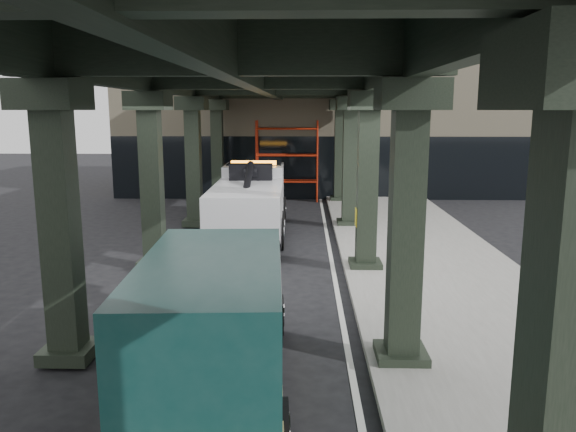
# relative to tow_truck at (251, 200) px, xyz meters

# --- Properties ---
(ground) EXTENTS (90.00, 90.00, 0.00)m
(ground) POSITION_rel_tow_truck_xyz_m (1.08, -6.55, -1.32)
(ground) COLOR black
(ground) RESTS_ON ground
(sidewalk) EXTENTS (5.00, 40.00, 0.15)m
(sidewalk) POSITION_rel_tow_truck_xyz_m (5.58, -4.55, -1.24)
(sidewalk) COLOR gray
(sidewalk) RESTS_ON ground
(lane_stripe) EXTENTS (0.12, 38.00, 0.01)m
(lane_stripe) POSITION_rel_tow_truck_xyz_m (2.78, -4.55, -1.31)
(lane_stripe) COLOR silver
(lane_stripe) RESTS_ON ground
(viaduct) EXTENTS (7.40, 32.00, 6.40)m
(viaduct) POSITION_rel_tow_truck_xyz_m (0.68, -4.55, 4.15)
(viaduct) COLOR black
(viaduct) RESTS_ON ground
(building) EXTENTS (22.00, 10.00, 8.00)m
(building) POSITION_rel_tow_truck_xyz_m (3.08, 13.45, 2.68)
(building) COLOR #C6B793
(building) RESTS_ON ground
(scaffolding) EXTENTS (3.08, 0.88, 4.00)m
(scaffolding) POSITION_rel_tow_truck_xyz_m (1.08, 8.09, 0.79)
(scaffolding) COLOR red
(scaffolding) RESTS_ON ground
(tow_truck) EXTENTS (2.62, 8.29, 2.70)m
(tow_truck) POSITION_rel_tow_truck_xyz_m (0.00, 0.00, 0.00)
(tow_truck) COLOR black
(tow_truck) RESTS_ON ground
(towed_van) EXTENTS (2.54, 5.79, 2.30)m
(towed_van) POSITION_rel_tow_truck_xyz_m (0.52, -11.63, -0.08)
(towed_van) COLOR #113E3B
(towed_van) RESTS_ON ground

